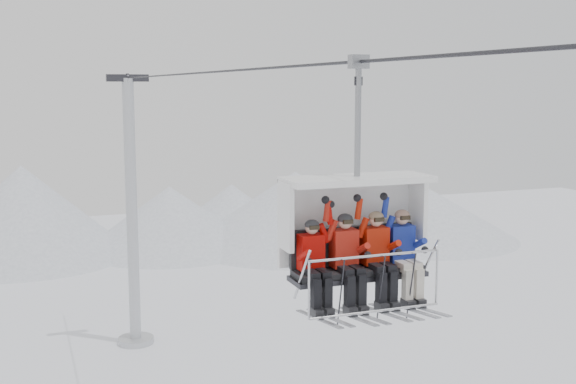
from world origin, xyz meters
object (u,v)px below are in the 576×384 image
object	(u,v)px
skier_far_left	(314,262)
skier_center_right	(378,254)
chairlift_carrier	(353,224)
skier_center_left	(347,257)
skier_far_right	(404,252)
lift_tower_right	(132,231)

from	to	relation	value
skier_far_left	skier_center_right	xyz separation A→B (m)	(1.13, 0.01, 0.03)
chairlift_carrier	skier_center_left	bearing A→B (deg)	-129.25
skier_far_left	skier_far_right	world-z (taller)	skier_far_right
skier_center_right	skier_far_right	xyz separation A→B (m)	(0.48, 0.00, 0.00)
skier_far_left	lift_tower_right	bearing A→B (deg)	88.14
lift_tower_right	skier_far_right	xyz separation A→B (m)	(0.78, -25.35, 4.44)
skier_far_left	skier_center_left	size ratio (longest dim) A/B	1.00
chairlift_carrier	skier_far_left	xyz separation A→B (m)	(-0.82, -0.31, -0.49)
lift_tower_right	skier_far_left	bearing A→B (deg)	-91.86
skier_far_right	skier_center_left	bearing A→B (deg)	180.00
lift_tower_right	skier_center_right	size ratio (longest dim) A/B	7.99
chairlift_carrier	skier_far_left	bearing A→B (deg)	-159.27
chairlift_carrier	skier_center_left	world-z (taller)	chairlift_carrier
skier_center_right	skier_far_right	size ratio (longest dim) A/B	1.00
skier_center_left	skier_far_right	distance (m)	1.03
lift_tower_right	skier_center_left	distance (m)	25.73
skier_center_right	chairlift_carrier	bearing A→B (deg)	135.11
lift_tower_right	chairlift_carrier	size ratio (longest dim) A/B	3.38
skier_far_left	skier_center_right	distance (m)	1.13
skier_center_left	skier_far_right	bearing A→B (deg)	0.00
skier_center_right	skier_far_right	bearing A→B (deg)	0.00
chairlift_carrier	skier_far_right	xyz separation A→B (m)	(0.78, -0.30, -0.47)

